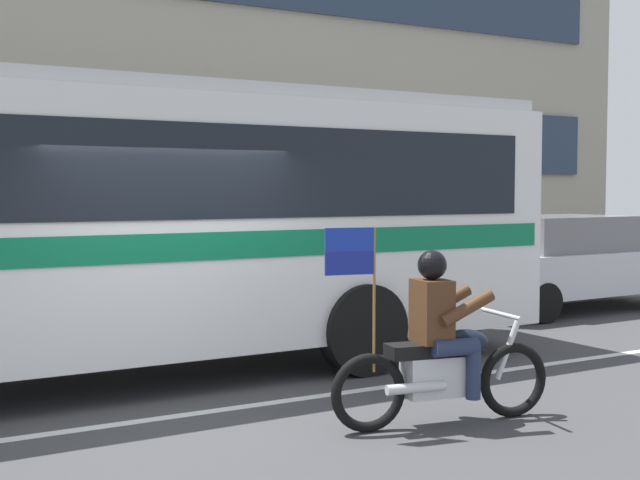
{
  "coord_description": "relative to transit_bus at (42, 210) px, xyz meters",
  "views": [
    {
      "loc": [
        -2.83,
        -7.94,
        2.1
      ],
      "look_at": [
        1.67,
        -0.05,
        1.55
      ],
      "focal_mm": 47.38,
      "sensor_mm": 36.0,
      "label": 1
    }
  ],
  "objects": [
    {
      "name": "sidewalk_curb",
      "position": [
        0.98,
        3.91,
        -1.81
      ],
      "size": [
        28.0,
        3.8,
        0.15
      ],
      "primitive_type": "cube",
      "color": "gray",
      "rests_on": "ground_plane"
    },
    {
      "name": "ground_plane",
      "position": [
        0.98,
        -1.19,
        -1.88
      ],
      "size": [
        60.0,
        60.0,
        0.0
      ],
      "primitive_type": "plane",
      "color": "#3D3D3F"
    },
    {
      "name": "office_building_facade",
      "position": [
        0.98,
        6.19,
        2.63
      ],
      "size": [
        28.0,
        0.89,
        9.01
      ],
      "color": "gray",
      "rests_on": "ground_plane"
    },
    {
      "name": "lane_center_stripe",
      "position": [
        0.98,
        -1.79,
        -1.88
      ],
      "size": [
        26.6,
        0.14,
        0.01
      ],
      "primitive_type": "cube",
      "color": "silver",
      "rests_on": "ground_plane"
    },
    {
      "name": "motorcycle_with_rider",
      "position": [
        2.76,
        -3.22,
        -1.22
      ],
      "size": [
        2.17,
        0.7,
        1.78
      ],
      "color": "black",
      "rests_on": "ground_plane"
    },
    {
      "name": "parked_sedan_curbside",
      "position": [
        9.06,
        1.39,
        -1.03
      ],
      "size": [
        4.62,
        1.95,
        1.64
      ],
      "color": "silver",
      "rests_on": "ground_plane"
    },
    {
      "name": "transit_bus",
      "position": [
        0.0,
        0.0,
        0.0
      ],
      "size": [
        11.86,
        2.76,
        3.22
      ],
      "color": "white",
      "rests_on": "ground_plane"
    }
  ]
}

